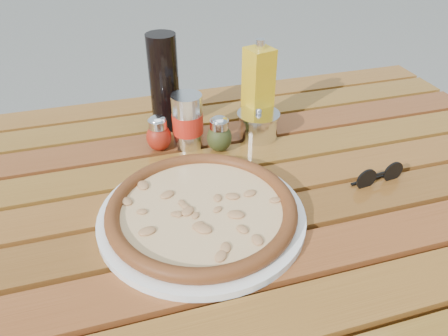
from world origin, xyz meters
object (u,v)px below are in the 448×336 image
object	(u,v)px
oregano_shaker	(219,134)
olive_oil_cruet	(258,89)
table	(227,216)
sunglasses	(379,176)
pizza	(202,209)
parmesan_tin	(258,124)
plate	(202,216)
pepper_shaker	(159,134)
soda_can	(188,121)
dark_bottle	(164,83)

from	to	relation	value
oregano_shaker	olive_oil_cruet	size ratio (longest dim) A/B	0.39
table	sunglasses	world-z (taller)	sunglasses
table	pizza	xyz separation A→B (m)	(-0.07, -0.08, 0.10)
pizza	olive_oil_cruet	xyz separation A→B (m)	(0.21, 0.29, 0.07)
parmesan_tin	plate	bearing A→B (deg)	-128.52
pepper_shaker	soda_can	size ratio (longest dim) A/B	0.68
pizza	oregano_shaker	size ratio (longest dim) A/B	5.28
plate	oregano_shaker	bearing A→B (deg)	66.30
pepper_shaker	oregano_shaker	bearing A→B (deg)	-17.74
soda_can	parmesan_tin	xyz separation A→B (m)	(0.16, -0.01, -0.03)
plate	soda_can	xyz separation A→B (m)	(0.03, 0.25, 0.05)
pepper_shaker	sunglasses	distance (m)	0.46
soda_can	sunglasses	xyz separation A→B (m)	(0.32, -0.24, -0.04)
plate	oregano_shaker	world-z (taller)	oregano_shaker
olive_oil_cruet	parmesan_tin	size ratio (longest dim) A/B	1.90
olive_oil_cruet	table	bearing A→B (deg)	-123.31
table	sunglasses	size ratio (longest dim) A/B	12.71
oregano_shaker	parmesan_tin	xyz separation A→B (m)	(0.10, 0.03, -0.01)
oregano_shaker	olive_oil_cruet	world-z (taller)	olive_oil_cruet
oregano_shaker	parmesan_tin	bearing A→B (deg)	17.09
pizza	soda_can	xyz separation A→B (m)	(0.03, 0.25, 0.04)
plate	pizza	bearing A→B (deg)	90.00
pepper_shaker	dark_bottle	xyz separation A→B (m)	(0.04, 0.10, 0.07)
parmesan_tin	sunglasses	xyz separation A→B (m)	(0.16, -0.24, -0.01)
pizza	parmesan_tin	bearing A→B (deg)	51.48
table	olive_oil_cruet	size ratio (longest dim) A/B	6.67
table	olive_oil_cruet	xyz separation A→B (m)	(0.14, 0.21, 0.17)
dark_bottle	soda_can	xyz separation A→B (m)	(0.03, -0.10, -0.05)
pizza	olive_oil_cruet	world-z (taller)	olive_oil_cruet
oregano_shaker	sunglasses	world-z (taller)	oregano_shaker
parmesan_tin	oregano_shaker	bearing A→B (deg)	-162.91
plate	pizza	size ratio (longest dim) A/B	0.83
pizza	soda_can	bearing A→B (deg)	82.45
table	plate	bearing A→B (deg)	-131.58
olive_oil_cruet	oregano_shaker	bearing A→B (deg)	-146.54
pepper_shaker	oregano_shaker	distance (m)	0.13
table	parmesan_tin	distance (m)	0.23
dark_bottle	pepper_shaker	bearing A→B (deg)	-109.80
soda_can	parmesan_tin	size ratio (longest dim) A/B	1.08
dark_bottle	soda_can	world-z (taller)	dark_bottle
table	olive_oil_cruet	distance (m)	0.30
oregano_shaker	dark_bottle	bearing A→B (deg)	122.55
pizza	dark_bottle	bearing A→B (deg)	89.30
table	parmesan_tin	world-z (taller)	parmesan_tin
plate	sunglasses	size ratio (longest dim) A/B	3.27
sunglasses	soda_can	bearing A→B (deg)	136.70
oregano_shaker	parmesan_tin	world-z (taller)	oregano_shaker
pizza	pepper_shaker	distance (m)	0.25
plate	sunglasses	distance (m)	0.36
plate	dark_bottle	world-z (taller)	dark_bottle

